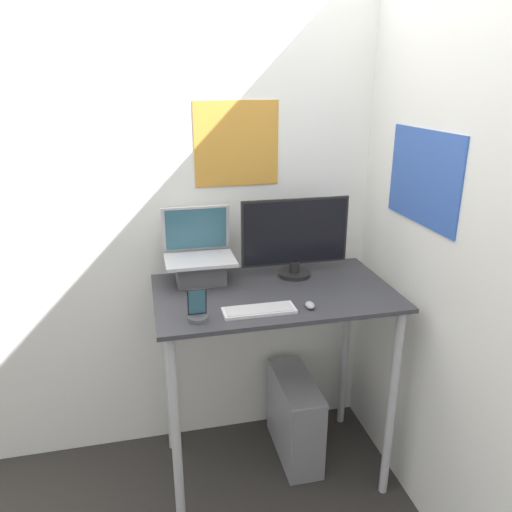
% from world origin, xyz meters
% --- Properties ---
extents(wall_back, '(6.00, 0.06, 2.60)m').
position_xyz_m(wall_back, '(-0.00, 0.75, 1.30)').
color(wall_back, white).
rests_on(wall_back, ground_plane).
extents(wall_side_right, '(0.06, 6.00, 2.60)m').
position_xyz_m(wall_side_right, '(0.64, 0.00, 1.30)').
color(wall_side_right, white).
rests_on(wall_side_right, ground_plane).
extents(desk, '(1.12, 0.67, 1.04)m').
position_xyz_m(desk, '(0.00, 0.33, 0.86)').
color(desk, '#333338').
rests_on(desk, ground_plane).
extents(laptop, '(0.33, 0.26, 0.35)m').
position_xyz_m(laptop, '(-0.32, 0.53, 1.13)').
color(laptop, '#4C4C51').
rests_on(laptop, desk).
extents(monitor, '(0.54, 0.16, 0.40)m').
position_xyz_m(monitor, '(0.15, 0.50, 1.24)').
color(monitor, black).
rests_on(monitor, desk).
extents(keyboard, '(0.31, 0.11, 0.02)m').
position_xyz_m(keyboard, '(-0.12, 0.13, 1.05)').
color(keyboard, silver).
rests_on(keyboard, desk).
extents(mouse, '(0.04, 0.06, 0.03)m').
position_xyz_m(mouse, '(0.10, 0.12, 1.05)').
color(mouse, '#99999E').
rests_on(mouse, desk).
extents(cell_phone, '(0.08, 0.08, 0.14)m').
position_xyz_m(cell_phone, '(-0.39, 0.12, 1.08)').
color(cell_phone, '#4C4C51').
rests_on(cell_phone, desk).
extents(computer_tower, '(0.19, 0.49, 0.47)m').
position_xyz_m(computer_tower, '(0.15, 0.42, 0.23)').
color(computer_tower, gray).
rests_on(computer_tower, ground_plane).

